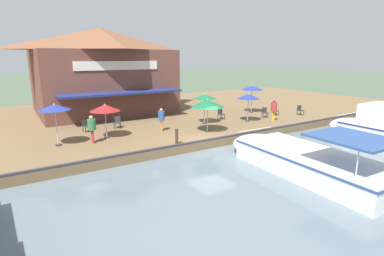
# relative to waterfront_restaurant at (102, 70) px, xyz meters

# --- Properties ---
(ground_plane) EXTENTS (220.00, 220.00, 0.00)m
(ground_plane) POSITION_rel_waterfront_restaurant_xyz_m (13.85, 2.69, -4.48)
(ground_plane) COLOR #4C5B47
(quay_deck) EXTENTS (22.00, 56.00, 0.60)m
(quay_deck) POSITION_rel_waterfront_restaurant_xyz_m (2.85, 2.69, -4.18)
(quay_deck) COLOR brown
(quay_deck) RESTS_ON ground
(quay_edge_fender) EXTENTS (0.20, 50.40, 0.10)m
(quay_edge_fender) POSITION_rel_waterfront_restaurant_xyz_m (13.75, 2.69, -3.83)
(quay_edge_fender) COLOR #2D2D33
(quay_edge_fender) RESTS_ON quay_deck
(waterfront_restaurant) EXTENTS (11.22, 12.01, 7.64)m
(waterfront_restaurant) POSITION_rel_waterfront_restaurant_xyz_m (0.00, 0.00, 0.00)
(waterfront_restaurant) COLOR brown
(waterfront_restaurant) RESTS_ON quay_deck
(patio_umbrella_mid_patio_right) EXTENTS (2.26, 2.26, 2.30)m
(patio_umbrella_mid_patio_right) POSITION_rel_waterfront_restaurant_xyz_m (11.85, 3.70, -1.88)
(patio_umbrella_mid_patio_right) COLOR #B7B7B7
(patio_umbrella_mid_patio_right) RESTS_ON quay_deck
(patio_umbrella_far_corner) EXTENTS (1.78, 1.78, 2.27)m
(patio_umbrella_far_corner) POSITION_rel_waterfront_restaurant_xyz_m (10.76, 8.45, -1.86)
(patio_umbrella_far_corner) COLOR #B7B7B7
(patio_umbrella_far_corner) RESTS_ON quay_deck
(patio_umbrella_mid_patio_left) EXTENTS (2.00, 2.00, 2.54)m
(patio_umbrella_mid_patio_left) POSITION_rel_waterfront_restaurant_xyz_m (7.98, 11.45, -1.59)
(patio_umbrella_mid_patio_left) COLOR #B7B7B7
(patio_umbrella_mid_patio_left) RESTS_ON quay_deck
(patio_umbrella_by_entrance) EXTENTS (1.84, 1.84, 2.35)m
(patio_umbrella_by_entrance) POSITION_rel_waterfront_restaurant_xyz_m (9.59, 5.01, -1.77)
(patio_umbrella_by_entrance) COLOR #B7B7B7
(patio_umbrella_by_entrance) RESTS_ON quay_deck
(patio_umbrella_near_quay_edge) EXTENTS (1.76, 1.76, 2.49)m
(patio_umbrella_near_quay_edge) POSITION_rel_waterfront_restaurant_xyz_m (9.94, -5.65, -1.61)
(patio_umbrella_near_quay_edge) COLOR #B7B7B7
(patio_umbrella_near_quay_edge) RESTS_ON quay_deck
(patio_umbrella_back_row) EXTENTS (1.89, 1.89, 2.21)m
(patio_umbrella_back_row) POSITION_rel_waterfront_restaurant_xyz_m (9.69, -2.70, -1.94)
(patio_umbrella_back_row) COLOR #B7B7B7
(patio_umbrella_back_row) RESTS_ON quay_deck
(cafe_chair_back_row_seat) EXTENTS (0.60, 0.60, 0.85)m
(cafe_chair_back_row_seat) POSITION_rel_waterfront_restaurant_xyz_m (7.46, -1.24, -3.41)
(cafe_chair_back_row_seat) COLOR #2D2D33
(cafe_chair_back_row_seat) RESTS_ON quay_deck
(cafe_chair_facing_river) EXTENTS (0.58, 0.58, 0.85)m
(cafe_chair_facing_river) POSITION_rel_waterfront_restaurant_xyz_m (10.36, 10.78, -3.41)
(cafe_chair_facing_river) COLOR #2D2D33
(cafe_chair_facing_river) RESTS_ON quay_deck
(cafe_chair_far_corner_seat) EXTENTS (0.51, 0.51, 0.85)m
(cafe_chair_far_corner_seat) POSITION_rel_waterfront_restaurant_xyz_m (11.24, 14.27, -3.41)
(cafe_chair_far_corner_seat) COLOR #2D2D33
(cafe_chair_far_corner_seat) RESTS_ON quay_deck
(cafe_chair_mid_patio) EXTENTS (0.47, 0.47, 0.85)m
(cafe_chair_mid_patio) POSITION_rel_waterfront_restaurant_xyz_m (8.97, 7.11, -3.41)
(cafe_chair_mid_patio) COLOR #2D2D33
(cafe_chair_mid_patio) RESTS_ON quay_deck
(cafe_chair_beside_entrance) EXTENTS (0.52, 0.52, 0.85)m
(cafe_chair_beside_entrance) POSITION_rel_waterfront_restaurant_xyz_m (7.46, -3.44, -3.41)
(cafe_chair_beside_entrance) COLOR #2D2D33
(cafe_chair_beside_entrance) RESTS_ON quay_deck
(cafe_chair_under_first_umbrella) EXTENTS (0.55, 0.55, 0.85)m
(cafe_chair_under_first_umbrella) POSITION_rel_waterfront_restaurant_xyz_m (10.08, 12.32, -3.41)
(cafe_chair_under_first_umbrella) COLOR #2D2D33
(cafe_chair_under_first_umbrella) RESTS_ON quay_deck
(person_at_quay_edge) EXTENTS (0.46, 0.46, 1.62)m
(person_at_quay_edge) POSITION_rel_waterfront_restaurant_xyz_m (10.01, 1.08, -2.88)
(person_at_quay_edge) COLOR orange
(person_at_quay_edge) RESTS_ON quay_deck
(person_near_entrance) EXTENTS (0.50, 0.50, 1.75)m
(person_near_entrance) POSITION_rel_waterfront_restaurant_xyz_m (11.77, 10.31, -2.78)
(person_near_entrance) COLOR gold
(person_near_entrance) RESTS_ON quay_deck
(person_mid_patio) EXTENTS (0.48, 0.48, 1.69)m
(person_mid_patio) POSITION_rel_waterfront_restaurant_xyz_m (10.47, -3.78, -2.82)
(person_mid_patio) COLOR #B23338
(person_mid_patio) RESTS_ON quay_deck
(motorboat_far_downstream) EXTENTS (9.31, 3.52, 2.32)m
(motorboat_far_downstream) POSITION_rel_waterfront_restaurant_xyz_m (19.08, 4.36, -3.80)
(motorboat_far_downstream) COLOR white
(motorboat_far_downstream) RESTS_ON river_water
(mooring_post) EXTENTS (0.22, 0.22, 0.95)m
(mooring_post) POSITION_rel_waterfront_restaurant_xyz_m (13.50, 0.35, -3.40)
(mooring_post) COLOR #473323
(mooring_post) RESTS_ON quay_deck
(tree_downstream_bank) EXTENTS (3.61, 3.44, 5.69)m
(tree_downstream_bank) POSITION_rel_waterfront_restaurant_xyz_m (-2.05, 4.59, -0.02)
(tree_downstream_bank) COLOR brown
(tree_downstream_bank) RESTS_ON quay_deck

